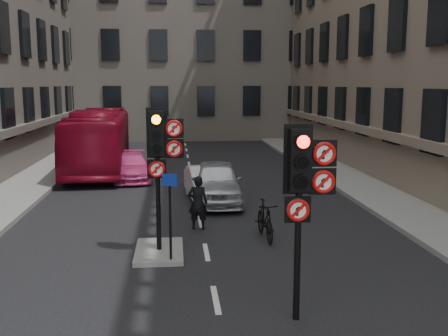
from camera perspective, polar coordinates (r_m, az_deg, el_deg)
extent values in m
cube|color=gray|center=(21.31, -22.92, -2.90)|extent=(3.00, 50.00, 0.16)
cube|color=gray|center=(21.83, 16.09, -2.25)|extent=(3.00, 50.00, 0.16)
cube|color=gray|center=(13.56, -7.06, -8.99)|extent=(1.20, 2.00, 0.12)
cube|color=#6B625A|center=(46.24, -4.65, 16.28)|extent=(30.00, 14.00, 20.00)
cylinder|color=black|center=(9.65, 7.99, -9.49)|extent=(0.12, 0.12, 2.40)
cube|color=black|center=(9.24, 8.23, 0.84)|extent=(0.36, 0.28, 1.10)
cube|color=black|center=(9.37, 8.04, 0.96)|extent=(0.52, 0.03, 1.25)
cylinder|color=#FF1407|center=(8.96, 8.65, 2.83)|extent=(0.22, 0.01, 0.22)
cylinder|color=black|center=(9.01, 8.59, 0.62)|extent=(0.22, 0.01, 0.22)
cylinder|color=black|center=(9.06, 8.54, -1.57)|extent=(0.22, 0.01, 0.22)
cube|color=black|center=(9.31, 10.79, 1.59)|extent=(0.47, 0.05, 0.47)
cylinder|color=white|center=(9.28, 10.85, 1.55)|extent=(0.41, 0.02, 0.41)
torus|color=#BF0C0A|center=(9.26, 10.88, 1.54)|extent=(0.41, 0.06, 0.41)
cube|color=#BF0C0A|center=(9.26, 10.89, 1.54)|extent=(0.25, 0.01, 0.25)
cube|color=black|center=(9.39, 10.69, -1.44)|extent=(0.47, 0.05, 0.47)
cylinder|color=white|center=(9.35, 10.76, -1.48)|extent=(0.41, 0.02, 0.41)
torus|color=#BF0C0A|center=(9.34, 10.79, -1.50)|extent=(0.41, 0.06, 0.41)
cube|color=#BF0C0A|center=(9.34, 10.80, -1.51)|extent=(0.25, 0.01, 0.25)
cube|color=black|center=(9.39, 8.01, -4.50)|extent=(0.47, 0.05, 0.47)
cylinder|color=white|center=(9.35, 8.07, -4.56)|extent=(0.41, 0.02, 0.41)
torus|color=#BF0C0A|center=(9.33, 8.09, -4.58)|extent=(0.41, 0.06, 0.41)
cube|color=#BF0C0A|center=(9.33, 8.10, -4.59)|extent=(0.25, 0.01, 0.25)
cylinder|color=black|center=(13.22, -7.17, -3.80)|extent=(0.12, 0.12, 2.40)
cube|color=black|center=(12.95, -7.33, 3.77)|extent=(0.36, 0.28, 1.10)
cube|color=black|center=(13.08, -7.31, 3.82)|extent=(0.52, 0.03, 1.25)
cylinder|color=orange|center=(12.67, -7.39, 5.24)|extent=(0.22, 0.02, 0.22)
cylinder|color=black|center=(12.70, -7.36, 3.67)|extent=(0.22, 0.02, 0.22)
cylinder|color=black|center=(12.74, -7.33, 2.10)|extent=(0.22, 0.02, 0.22)
cube|color=black|center=(12.91, -5.47, 4.32)|extent=(0.47, 0.05, 0.47)
cylinder|color=white|center=(12.87, -5.47, 4.31)|extent=(0.41, 0.02, 0.41)
torus|color=#BF0C0A|center=(12.85, -5.47, 4.30)|extent=(0.41, 0.06, 0.41)
cube|color=#BF0C0A|center=(12.85, -5.47, 4.30)|extent=(0.25, 0.02, 0.25)
cube|color=black|center=(12.96, -5.44, 2.12)|extent=(0.47, 0.05, 0.47)
cylinder|color=white|center=(12.92, -5.44, 2.10)|extent=(0.41, 0.02, 0.41)
torus|color=#BF0C0A|center=(12.91, -5.44, 2.09)|extent=(0.41, 0.06, 0.41)
cube|color=#BF0C0A|center=(12.90, -5.44, 2.09)|extent=(0.25, 0.02, 0.25)
cube|color=black|center=(13.04, -7.34, -0.09)|extent=(0.47, 0.05, 0.47)
cylinder|color=white|center=(13.00, -7.34, -0.12)|extent=(0.41, 0.02, 0.41)
torus|color=#BF0C0A|center=(12.98, -7.35, -0.13)|extent=(0.41, 0.06, 0.41)
cube|color=#BF0C0A|center=(12.98, -7.35, -0.13)|extent=(0.25, 0.02, 0.25)
imported|color=#B7BBC0|center=(18.95, -0.80, -1.53)|extent=(1.97, 4.47, 1.50)
imported|color=white|center=(19.26, -1.82, -1.75)|extent=(1.68, 3.89, 1.24)
imported|color=#E0428B|center=(23.82, -10.07, 0.14)|extent=(2.05, 4.18, 1.17)
imported|color=maroon|center=(26.81, -13.44, 2.99)|extent=(3.03, 10.85, 2.99)
imported|color=black|center=(14.60, 4.49, -5.64)|extent=(0.60, 1.84, 1.09)
imported|color=black|center=(15.49, -2.86, -3.79)|extent=(0.64, 0.48, 1.60)
cylinder|color=black|center=(12.48, -5.88, -5.42)|extent=(0.06, 0.06, 2.04)
cube|color=navy|center=(12.24, -5.95, -1.32)|extent=(0.35, 0.15, 0.29)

